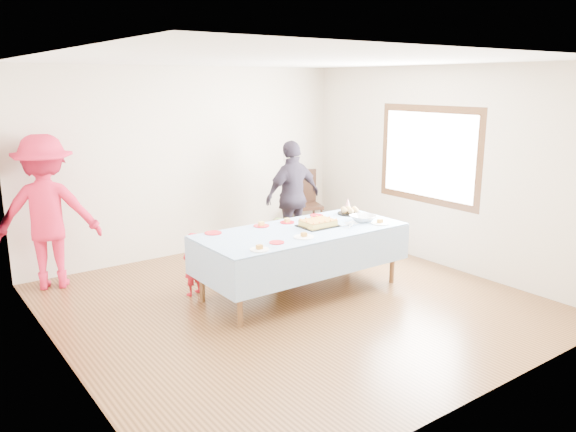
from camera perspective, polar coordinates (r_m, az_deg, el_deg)
name	(u,v)px	position (r m, az deg, el deg)	size (l,w,h in m)	color
ground	(292,302)	(6.56, 0.41, -8.75)	(5.00, 5.00, 0.00)	#482B14
room_walls	(296,149)	(6.15, 0.83, 6.85)	(5.04, 5.04, 2.72)	beige
party_table	(302,234)	(6.65, 1.40, -1.83)	(2.50, 1.10, 0.78)	brown
birthday_cake	(318,223)	(6.78, 3.07, -0.75)	(0.45, 0.35, 0.08)	black
rolls_tray	(350,211)	(7.44, 6.27, 0.50)	(0.32, 0.32, 0.09)	black
punch_bowl	(363,218)	(7.08, 7.65, -0.22)	(0.31, 0.31, 0.08)	silver
party_hat	(348,204)	(7.67, 6.09, 1.23)	(0.10, 0.10, 0.17)	white
fork_pile	(349,224)	(6.80, 6.23, -0.80)	(0.24, 0.18, 0.07)	white
plate_red_far_a	(213,233)	(6.52, -7.61, -1.71)	(0.20, 0.20, 0.01)	red
plate_red_far_b	(261,226)	(6.79, -2.72, -1.00)	(0.19, 0.19, 0.01)	red
plate_red_far_c	(287,222)	(6.95, -0.09, -0.64)	(0.18, 0.18, 0.01)	red
plate_red_far_d	(317,215)	(7.32, 2.92, 0.07)	(0.17, 0.17, 0.01)	red
plate_red_near	(277,242)	(6.08, -1.16, -2.70)	(0.17, 0.17, 0.01)	red
plate_white_left	(259,250)	(5.84, -2.91, -3.42)	(0.20, 0.20, 0.01)	white
plate_white_mid	(304,237)	(6.30, 1.63, -2.14)	(0.23, 0.23, 0.01)	white
plate_white_right	(380,223)	(6.99, 9.32, -0.73)	(0.22, 0.22, 0.01)	white
dining_chair	(304,199)	(9.26, 1.68, 1.73)	(0.60, 0.60, 1.07)	black
toddler_left	(192,264)	(6.76, -9.69, -4.82)	(0.28, 0.18, 0.76)	red
toddler_mid	(279,246)	(7.39, -0.92, -3.05)	(0.37, 0.24, 0.75)	#387B29
toddler_right	(277,247)	(7.35, -1.13, -3.13)	(0.37, 0.29, 0.76)	tan
adult_left	(47,212)	(7.39, -23.27, 0.34)	(1.22, 0.70, 1.88)	red
adult_right	(293,197)	(8.30, 0.50, 1.99)	(0.97, 0.40, 1.66)	#2B2532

